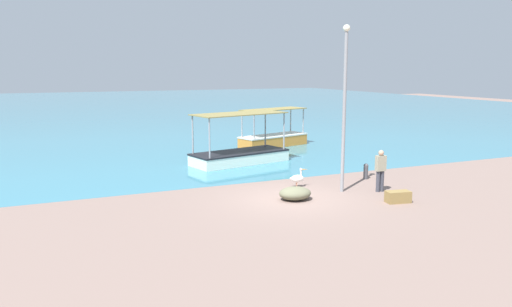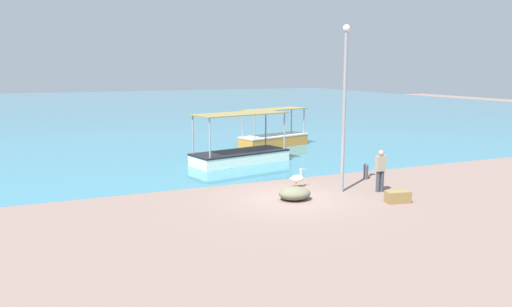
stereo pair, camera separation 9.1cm
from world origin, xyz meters
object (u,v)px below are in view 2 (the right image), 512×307
Objects in this scene: fishing_boat_near_left at (240,154)px; lamp_post at (344,101)px; fisherman_standing at (380,170)px; net_pile at (295,193)px; pelican at (297,178)px; mooring_bollard at (366,171)px; cargo_crate at (398,197)px; fishing_boat_center at (274,138)px.

fishing_boat_near_left is 0.83× the size of lamp_post.
fisherman_standing is 3.78m from net_pile.
pelican reaches higher than mooring_bollard.
fishing_boat_near_left is at bearing 104.45° from cargo_crate.
fishing_boat_center is 0.90× the size of fishing_boat_near_left.
fishing_boat_center reaches higher than net_pile.
mooring_bollard is at bearing 22.14° from net_pile.
fishing_boat_center is at bearing 47.28° from fishing_boat_near_left.
cargo_crate is at bearing -75.55° from fishing_boat_near_left.
lamp_post is 7.33× the size of cargo_crate.
fishing_boat_center is 12.39m from fisherman_standing.
mooring_bollard is (3.75, -5.79, -0.12)m from fishing_boat_near_left.
pelican is 3.39m from fisherman_standing.
fishing_boat_near_left is 7.70m from net_pile.
lamp_post reaches higher than fishing_boat_near_left.
fishing_boat_center is 2.90× the size of fisherman_standing.
mooring_bollard is (3.52, 0.10, 0.00)m from pelican.
lamp_post is at bearing -102.44° from fishing_boat_center.
fishing_boat_center reaches higher than mooring_bollard.
cargo_crate is (2.46, -9.54, -0.29)m from fishing_boat_near_left.
fishing_boat_center is at bearing 69.51° from pelican.
lamp_post is 4.24m from mooring_bollard.
lamp_post reaches higher than mooring_bollard.
fishing_boat_center is 5.49× the size of cargo_crate.
lamp_post is 4.20m from cargo_crate.
fishing_boat_near_left is 9.86m from cargo_crate.
pelican is 2.06m from net_pile.
mooring_bollard reaches higher than cargo_crate.
lamp_post is at bearing 113.33° from cargo_crate.
pelican is at bearing 131.80° from lamp_post.
pelican is at bearing 121.39° from cargo_crate.
fisherman_standing is 1.36× the size of net_pile.
mooring_bollard is at bearing 71.06° from cargo_crate.
pelican is 0.65× the size of net_pile.
fisherman_standing is 1.82m from cargo_crate.
fishing_boat_center is 11.00m from pelican.
net_pile is at bearing -96.18° from fishing_boat_near_left.
net_pile is at bearing -112.13° from fishing_boat_center.
fishing_boat_center is 14.06m from cargo_crate.
pelican is at bearing -87.79° from fishing_boat_near_left.
net_pile is (-2.32, -0.35, -3.39)m from lamp_post.
pelican is 1.13× the size of mooring_bollard.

